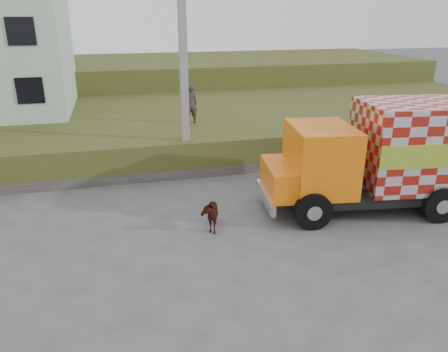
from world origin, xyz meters
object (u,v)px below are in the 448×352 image
object	(u,v)px
cow	(209,213)
pedestrian	(190,104)
cargo_truck	(401,155)
utility_pole	(184,77)

from	to	relation	value
cow	pedestrian	size ratio (longest dim) A/B	0.68
pedestrian	cargo_truck	bearing A→B (deg)	121.37
utility_pole	cow	size ratio (longest dim) A/B	6.40
cow	utility_pole	bearing A→B (deg)	98.74
utility_pole	pedestrian	size ratio (longest dim) A/B	4.34
cargo_truck	cow	bearing A→B (deg)	-172.15
cargo_truck	pedestrian	distance (m)	9.91
pedestrian	cow	bearing A→B (deg)	78.88
cow	pedestrian	distance (m)	8.25
cargo_truck	pedestrian	size ratio (longest dim) A/B	4.71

